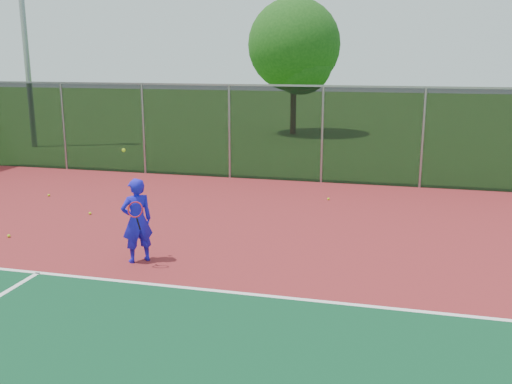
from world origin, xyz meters
TOP-DOWN VIEW (x-y plane):
  - court_apron at (0.00, 2.00)m, footprint 30.00×20.00m
  - fence_back at (0.00, 12.00)m, footprint 30.00×0.06m
  - tennis_player at (-5.48, 4.03)m, footprint 0.71×0.76m
  - practice_ball_0 at (-8.91, 4.72)m, footprint 0.07×0.07m
  - practice_ball_1 at (-10.26, 8.27)m, footprint 0.07×0.07m
  - practice_ball_2 at (-8.13, 6.82)m, footprint 0.07×0.07m
  - practice_ball_5 at (-2.49, 9.76)m, footprint 0.07×0.07m
  - tree_back_left at (-5.87, 23.24)m, footprint 4.60×4.60m

SIDE VIEW (x-z plane):
  - court_apron at x=0.00m, z-range 0.00..0.02m
  - practice_ball_0 at x=-8.91m, z-range 0.02..0.09m
  - practice_ball_1 at x=-10.26m, z-range 0.02..0.09m
  - practice_ball_2 at x=-8.13m, z-range 0.02..0.09m
  - practice_ball_5 at x=-2.49m, z-range 0.02..0.09m
  - tennis_player at x=-5.48m, z-range -0.25..1.94m
  - fence_back at x=0.00m, z-range 0.05..3.08m
  - tree_back_left at x=-5.87m, z-range 0.86..7.62m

